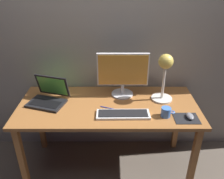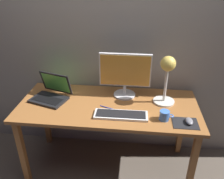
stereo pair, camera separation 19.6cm
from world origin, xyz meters
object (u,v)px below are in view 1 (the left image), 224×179
keyboard_main (123,114)px  laptop (49,95)px  desk_lamp (164,70)px  monitor (122,73)px  coffee_mug (166,112)px  pen (107,108)px  mouse (189,116)px

keyboard_main → laptop: bearing=160.3°
desk_lamp → monitor: bearing=166.9°
laptop → coffee_mug: bearing=-13.7°
coffee_mug → pen: bearing=165.8°
pen → keyboard_main: bearing=-40.7°
keyboard_main → pen: size_ratio=3.15×
desk_lamp → pen: size_ratio=3.13×
pen → mouse: bearing=-12.6°
keyboard_main → pen: (-0.13, 0.11, -0.01)m
desk_lamp → pen: desk_lamp is taller
laptop → coffee_mug: size_ratio=3.35×
keyboard_main → coffee_mug: 0.35m
mouse → pen: 0.69m
laptop → coffee_mug: (1.01, -0.25, -0.02)m
laptop → mouse: 1.23m
keyboard_main → coffee_mug: coffee_mug is taller
laptop → mouse: bearing=-12.9°
laptop → coffee_mug: 1.04m
mouse → coffee_mug: size_ratio=0.84×
mouse → pen: size_ratio=0.69×
monitor → laptop: 0.70m
monitor → mouse: monitor is taller
keyboard_main → desk_lamp: bearing=36.1°
keyboard_main → laptop: 0.70m
monitor → laptop: monitor is taller
coffee_mug → pen: size_ratio=0.82×
monitor → keyboard_main: size_ratio=1.07×
monitor → desk_lamp: 0.38m
monitor → keyboard_main: monitor is taller
keyboard_main → pen: bearing=139.3°
mouse → pen: mouse is taller
mouse → pen: bearing=167.4°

